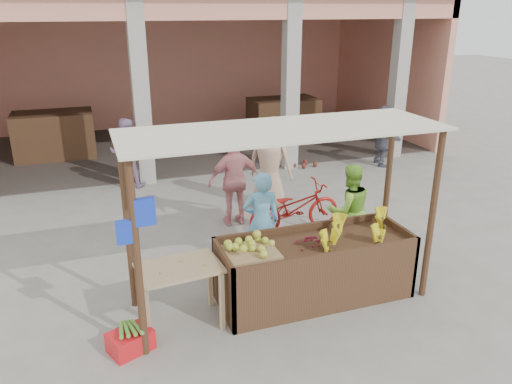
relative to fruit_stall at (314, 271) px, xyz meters
name	(u,v)px	position (x,y,z in m)	size (l,w,h in m)	color
ground	(280,303)	(-0.50, 0.00, -0.40)	(60.00, 60.00, 0.00)	slate
market_building	(163,48)	(-0.45, 8.93, 2.30)	(14.40, 6.40, 4.20)	#ED8E7C
fruit_stall	(314,271)	(0.00, 0.00, 0.00)	(2.60, 0.95, 0.80)	#4A2E1D
stall_awning	(279,162)	(-0.51, 0.06, 1.58)	(4.09, 1.35, 2.39)	#4A2E1D
banana_heap	(355,231)	(0.58, -0.01, 0.51)	(1.22, 0.66, 0.22)	yellow
melon_tray	(251,249)	(-0.92, -0.02, 0.49)	(0.67, 0.58, 0.19)	#9A7B4F
berry_heap	(311,241)	(-0.07, -0.02, 0.47)	(0.46, 0.38, 0.15)	maroon
side_table	(180,276)	(-1.83, -0.01, 0.27)	(1.06, 0.76, 0.81)	tan
papaya_pile	(179,259)	(-1.83, -0.01, 0.50)	(0.68, 0.39, 0.20)	#59912F
red_crate	(130,341)	(-2.50, -0.35, -0.28)	(0.48, 0.34, 0.25)	red
plantain_bundle	(129,329)	(-2.50, -0.35, -0.11)	(0.40, 0.28, 0.08)	#588D33
produce_sacks	(305,156)	(2.36, 5.48, -0.11)	(0.95, 0.71, 0.57)	maroon
vendor_blue	(261,218)	(-0.40, 1.02, 0.42)	(0.62, 0.45, 1.64)	#68BAE5
vendor_green	(349,208)	(1.06, 1.00, 0.40)	(0.77, 0.44, 1.59)	#8FD540
motorcycle	(295,207)	(0.60, 2.07, 0.07)	(1.79, 0.62, 0.93)	#A61813
shopper_b	(235,178)	(-0.29, 2.74, 0.49)	(1.05, 0.56, 1.79)	#D18083
shopper_c	(270,158)	(0.61, 3.32, 0.61)	(0.97, 0.63, 2.01)	tan
shopper_d	(384,134)	(4.30, 5.05, 0.39)	(1.47, 0.60, 1.59)	#555863
shopper_f	(126,150)	(-1.92, 5.51, 0.44)	(0.82, 0.47, 1.68)	#9D7EA9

